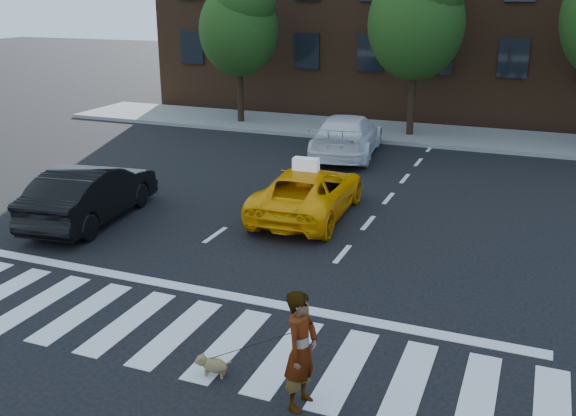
{
  "coord_description": "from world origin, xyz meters",
  "views": [
    {
      "loc": [
        5.39,
        -8.33,
        5.54
      ],
      "look_at": [
        0.49,
        3.91,
        1.1
      ],
      "focal_mm": 40.0,
      "sensor_mm": 36.0,
      "label": 1
    }
  ],
  "objects_px": {
    "dog": "(212,364)",
    "white_suv": "(347,135)",
    "tree_mid": "(418,12)",
    "black_sedan": "(91,193)",
    "tree_left": "(239,20)",
    "taxi": "(308,192)",
    "woman": "(301,350)"
  },
  "relations": [
    {
      "from": "dog",
      "to": "white_suv",
      "type": "bearing_deg",
      "value": 88.59
    },
    {
      "from": "black_sedan",
      "to": "white_suv",
      "type": "height_order",
      "value": "white_suv"
    },
    {
      "from": "tree_mid",
      "to": "white_suv",
      "type": "xyz_separation_m",
      "value": [
        -1.51,
        -3.78,
        -4.11
      ]
    },
    {
      "from": "white_suv",
      "to": "dog",
      "type": "relative_size",
      "value": 8.75
    },
    {
      "from": "taxi",
      "to": "white_suv",
      "type": "distance_m",
      "value": 6.66
    },
    {
      "from": "tree_mid",
      "to": "dog",
      "type": "relative_size",
      "value": 12.21
    },
    {
      "from": "tree_left",
      "to": "taxi",
      "type": "relative_size",
      "value": 1.43
    },
    {
      "from": "tree_left",
      "to": "tree_mid",
      "type": "height_order",
      "value": "tree_mid"
    },
    {
      "from": "tree_left",
      "to": "white_suv",
      "type": "height_order",
      "value": "tree_left"
    },
    {
      "from": "dog",
      "to": "tree_left",
      "type": "bearing_deg",
      "value": 104.35
    },
    {
      "from": "black_sedan",
      "to": "tree_mid",
      "type": "bearing_deg",
      "value": -120.54
    },
    {
      "from": "woman",
      "to": "tree_mid",
      "type": "bearing_deg",
      "value": 13.28
    },
    {
      "from": "dog",
      "to": "tree_mid",
      "type": "bearing_deg",
      "value": 81.96
    },
    {
      "from": "taxi",
      "to": "dog",
      "type": "distance_m",
      "value": 7.65
    },
    {
      "from": "tree_mid",
      "to": "dog",
      "type": "height_order",
      "value": "tree_mid"
    },
    {
      "from": "tree_mid",
      "to": "dog",
      "type": "xyz_separation_m",
      "value": [
        0.64,
        -17.91,
        -4.66
      ]
    },
    {
      "from": "tree_left",
      "to": "woman",
      "type": "xyz_separation_m",
      "value": [
        9.65,
        -18.1,
        -3.56
      ]
    },
    {
      "from": "tree_left",
      "to": "dog",
      "type": "relative_size",
      "value": 11.18
    },
    {
      "from": "black_sedan",
      "to": "tree_left",
      "type": "bearing_deg",
      "value": -88.43
    },
    {
      "from": "tree_mid",
      "to": "woman",
      "type": "bearing_deg",
      "value": -83.21
    },
    {
      "from": "black_sedan",
      "to": "woman",
      "type": "relative_size",
      "value": 2.5
    },
    {
      "from": "taxi",
      "to": "woman",
      "type": "bearing_deg",
      "value": 106.76
    },
    {
      "from": "white_suv",
      "to": "tree_mid",
      "type": "bearing_deg",
      "value": -118.95
    },
    {
      "from": "tree_left",
      "to": "black_sedan",
      "type": "xyz_separation_m",
      "value": [
        1.97,
        -12.8,
        -3.71
      ]
    },
    {
      "from": "taxi",
      "to": "woman",
      "type": "distance_m",
      "value": 8.19
    },
    {
      "from": "woman",
      "to": "white_suv",
      "type": "bearing_deg",
      "value": 20.87
    },
    {
      "from": "tree_left",
      "to": "dog",
      "type": "bearing_deg",
      "value": -65.56
    },
    {
      "from": "woman",
      "to": "dog",
      "type": "bearing_deg",
      "value": 89.63
    },
    {
      "from": "white_suv",
      "to": "dog",
      "type": "height_order",
      "value": "white_suv"
    },
    {
      "from": "tree_left",
      "to": "dog",
      "type": "distance_m",
      "value": 20.13
    },
    {
      "from": "white_suv",
      "to": "woman",
      "type": "height_order",
      "value": "woman"
    },
    {
      "from": "tree_left",
      "to": "taxi",
      "type": "bearing_deg",
      "value": -56.24
    }
  ]
}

